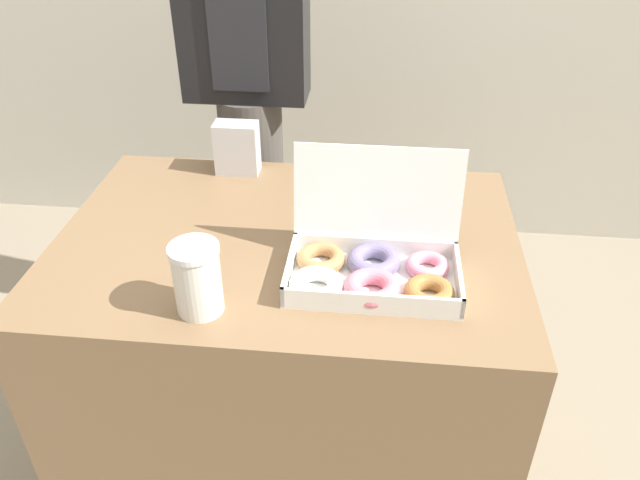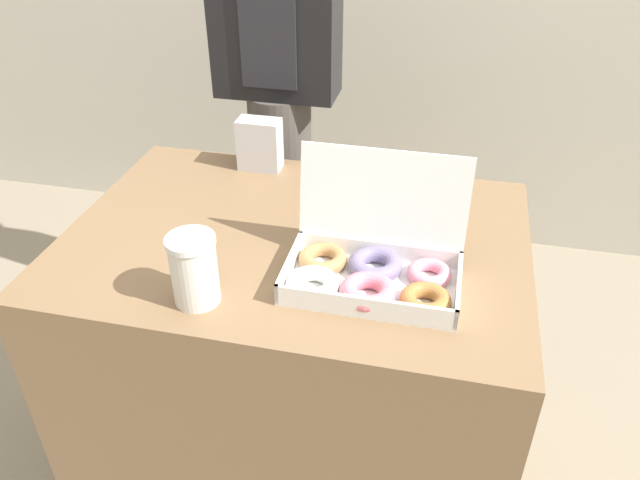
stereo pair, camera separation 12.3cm
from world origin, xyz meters
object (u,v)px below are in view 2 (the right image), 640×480
object	(u,v)px
coffee_cup	(194,270)
person_customer	(278,76)
napkin_holder	(260,144)
donut_box	(371,269)

from	to	relation	value
coffee_cup	person_customer	size ratio (longest dim) A/B	0.09
napkin_holder	donut_box	bearing A→B (deg)	-50.17
napkin_holder	coffee_cup	bearing A→B (deg)	-85.02
napkin_holder	person_customer	bearing A→B (deg)	93.55
donut_box	napkin_holder	distance (m)	0.58
napkin_holder	person_customer	xyz separation A→B (m)	(-0.01, 0.24, 0.10)
donut_box	coffee_cup	bearing A→B (deg)	-158.38
coffee_cup	napkin_holder	size ratio (longest dim) A/B	1.05
donut_box	napkin_holder	xyz separation A→B (m)	(-0.37, 0.44, 0.03)
donut_box	coffee_cup	distance (m)	0.34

